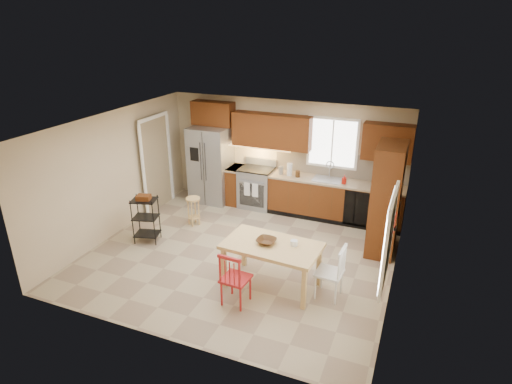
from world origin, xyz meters
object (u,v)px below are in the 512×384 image
object	(u,v)px
refrigerator	(211,165)
range_stove	(257,188)
table_jar	(294,244)
utility_cart	(146,220)
chair_white	(329,272)
table_bowl	(266,244)
dining_table	(272,265)
soap_bottle	(344,179)
bar_stool	(194,211)
fire_extinguisher	(392,222)
chair_red	(236,277)
pantry	(386,199)

from	to	relation	value
refrigerator	range_stove	distance (m)	1.24
table_jar	utility_cart	xyz separation A→B (m)	(-3.17, 0.41, -0.33)
chair_white	table_bowl	distance (m)	1.09
dining_table	soap_bottle	bearing A→B (deg)	81.96
chair_white	range_stove	bearing A→B (deg)	43.80
range_stove	bar_stool	bearing A→B (deg)	-122.20
soap_bottle	chair_white	xyz separation A→B (m)	(0.36, -2.77, -0.54)
chair_white	soap_bottle	bearing A→B (deg)	11.21
chair_white	utility_cart	bearing A→B (deg)	87.00
table_bowl	utility_cart	xyz separation A→B (m)	(-2.73, 0.51, -0.30)
range_stove	bar_stool	xyz separation A→B (m)	(-0.89, -1.41, -0.15)
fire_extinguisher	dining_table	size ratio (longest dim) A/B	0.23
chair_red	chair_white	xyz separation A→B (m)	(1.30, 0.70, 0.00)
bar_stool	chair_white	bearing A→B (deg)	-23.27
soap_bottle	chair_white	size ratio (longest dim) A/B	0.21
refrigerator	pantry	world-z (taller)	pantry
chair_red	table_bowl	world-z (taller)	chair_red
chair_red	chair_white	bearing A→B (deg)	32.17
refrigerator	utility_cart	bearing A→B (deg)	-95.86
range_stove	chair_white	bearing A→B (deg)	-50.07
chair_red	table_bowl	size ratio (longest dim) A/B	2.90
range_stove	table_jar	bearing A→B (deg)	-57.64
refrigerator	bar_stool	distance (m)	1.50
table_bowl	bar_stool	world-z (taller)	table_bowl
range_stove	dining_table	distance (m)	3.24
range_stove	fire_extinguisher	distance (m)	3.83
chair_white	fire_extinguisher	bearing A→B (deg)	-40.36
refrigerator	fire_extinguisher	world-z (taller)	refrigerator
table_jar	range_stove	bearing A→B (deg)	122.36
refrigerator	table_bowl	bearing A→B (deg)	-48.78
pantry	chair_red	xyz separation A→B (m)	(-1.89, -2.57, -0.59)
chair_white	table_bowl	bearing A→B (deg)	96.60
chair_red	chair_white	distance (m)	1.48
refrigerator	range_stove	bearing A→B (deg)	2.99
refrigerator	range_stove	xyz separation A→B (m)	(1.15, 0.06, -0.45)
pantry	utility_cart	world-z (taller)	pantry
table_jar	table_bowl	bearing A→B (deg)	-167.47
chair_red	bar_stool	distance (m)	2.91
refrigerator	table_jar	xyz separation A→B (m)	(2.93, -2.74, -0.11)
fire_extinguisher	dining_table	distance (m)	2.08
refrigerator	dining_table	distance (m)	3.88
soap_bottle	utility_cart	world-z (taller)	soap_bottle
table_bowl	utility_cart	world-z (taller)	utility_cart
range_stove	table_jar	distance (m)	3.34
refrigerator	chair_white	distance (m)	4.53
utility_cart	chair_red	bearing A→B (deg)	-40.70
soap_bottle	table_bowl	bearing A→B (deg)	-103.80
refrigerator	dining_table	xyz separation A→B (m)	(2.59, -2.84, -0.53)
range_stove	soap_bottle	bearing A→B (deg)	-2.40
refrigerator	fire_extinguisher	size ratio (longest dim) A/B	5.06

